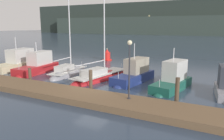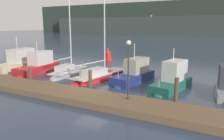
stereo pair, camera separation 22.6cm
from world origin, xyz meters
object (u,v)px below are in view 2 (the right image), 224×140
(motorboat_berth_6, at_px, (172,84))
(dock_lamppost, at_px, (128,60))
(sailboat_berth_3, at_px, (69,74))
(motorboat_berth_5, at_px, (134,77))
(motorboat_berth_1, at_px, (19,65))
(channel_buoy, at_px, (108,56))
(motorboat_berth_2, at_px, (38,69))
(sailboat_berth_4, at_px, (100,77))

(motorboat_berth_6, distance_m, dock_lamppost, 6.20)
(sailboat_berth_3, bearing_deg, dock_lamppost, -30.72)
(motorboat_berth_5, xyz_separation_m, motorboat_berth_6, (3.83, -0.81, 0.05))
(motorboat_berth_1, xyz_separation_m, dock_lamppost, (17.46, -5.57, 2.64))
(sailboat_berth_3, height_order, channel_buoy, sailboat_berth_3)
(motorboat_berth_2, bearing_deg, sailboat_berth_4, 4.39)
(sailboat_berth_4, bearing_deg, motorboat_berth_6, -2.68)
(motorboat_berth_5, height_order, dock_lamppost, dock_lamppost)
(sailboat_berth_4, relative_size, dock_lamppost, 3.35)
(sailboat_berth_3, height_order, motorboat_berth_6, sailboat_berth_3)
(sailboat_berth_4, xyz_separation_m, channel_buoy, (-5.07, 10.96, 0.56))
(motorboat_berth_1, relative_size, motorboat_berth_6, 1.24)
(motorboat_berth_1, xyz_separation_m, motorboat_berth_2, (3.93, -0.53, -0.04))
(motorboat_berth_1, distance_m, motorboat_berth_2, 3.96)
(sailboat_berth_4, height_order, motorboat_berth_5, sailboat_berth_4)
(sailboat_berth_3, relative_size, sailboat_berth_4, 0.80)
(motorboat_berth_5, bearing_deg, sailboat_berth_3, -176.84)
(motorboat_berth_1, bearing_deg, sailboat_berth_4, 0.43)
(dock_lamppost, bearing_deg, sailboat_berth_4, 134.34)
(motorboat_berth_1, distance_m, channel_buoy, 13.01)
(motorboat_berth_2, bearing_deg, channel_buoy, 75.75)
(motorboat_berth_1, relative_size, sailboat_berth_3, 0.69)
(sailboat_berth_4, relative_size, channel_buoy, 7.04)
(motorboat_berth_2, bearing_deg, motorboat_berth_5, 5.37)
(motorboat_berth_5, height_order, channel_buoy, motorboat_berth_5)
(motorboat_berth_2, relative_size, motorboat_berth_6, 1.12)
(motorboat_berth_5, relative_size, motorboat_berth_6, 1.05)
(sailboat_berth_3, distance_m, motorboat_berth_6, 11.41)
(sailboat_berth_4, distance_m, motorboat_berth_5, 3.54)
(motorboat_berth_1, distance_m, motorboat_berth_5, 15.44)
(sailboat_berth_4, relative_size, motorboat_berth_5, 2.13)
(sailboat_berth_3, distance_m, channel_buoy, 10.97)
(motorboat_berth_1, xyz_separation_m, sailboat_berth_3, (7.86, 0.14, -0.34))
(motorboat_berth_2, relative_size, sailboat_berth_4, 0.50)
(motorboat_berth_5, bearing_deg, dock_lamppost, -71.66)
(channel_buoy, bearing_deg, sailboat_berth_4, -65.19)
(sailboat_berth_4, bearing_deg, motorboat_berth_1, -179.57)
(motorboat_berth_1, distance_m, motorboat_berth_6, 19.26)
(channel_buoy, bearing_deg, motorboat_berth_5, -50.78)
(motorboat_berth_6, bearing_deg, sailboat_berth_3, 178.04)
(motorboat_berth_6, relative_size, dock_lamppost, 1.49)
(motorboat_berth_5, height_order, motorboat_berth_6, motorboat_berth_5)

